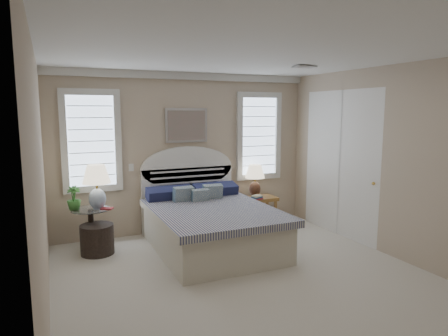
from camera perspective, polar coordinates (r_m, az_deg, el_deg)
floor at (r=5.00m, az=4.29°, el=-16.24°), size 4.50×5.00×0.01m
ceiling at (r=4.60m, az=4.66°, el=16.08°), size 4.50×5.00×0.01m
wall_back at (r=6.90m, az=-5.42°, el=2.19°), size 4.50×0.02×2.70m
wall_left at (r=4.07m, az=-24.69°, el=-2.70°), size 0.02×5.00×2.70m
wall_right at (r=6.00m, az=23.74°, el=0.64°), size 0.02×5.00×2.70m
crown_molding at (r=6.85m, az=-5.46°, el=12.96°), size 4.50×0.08×0.12m
hvac_vent at (r=5.90m, az=11.42°, el=14.00°), size 0.30×0.20×0.02m
switch_plate at (r=6.67m, az=-13.12°, el=0.08°), size 0.08×0.01×0.12m
window_left at (r=6.53m, az=-18.42°, el=3.68°), size 0.90×0.06×1.60m
window_right at (r=7.42m, az=4.95°, el=4.55°), size 0.90×0.06×1.60m
painting at (r=6.83m, az=-5.36°, el=6.08°), size 0.74×0.04×0.58m
closet_door at (r=6.87m, az=16.19°, el=0.62°), size 0.02×1.80×2.40m
bed at (r=6.11m, az=-2.17°, el=-7.77°), size 1.72×2.28×1.47m
side_table_left at (r=6.31m, az=-18.45°, el=-7.69°), size 0.56×0.56×0.63m
nightstand_right at (r=7.26m, az=5.40°, el=-5.23°), size 0.50×0.40×0.53m
floor_pot at (r=6.16m, az=-17.66°, el=-9.68°), size 0.61×0.61×0.43m
lamp_left at (r=6.14m, az=-17.74°, el=-1.88°), size 0.52×0.52×0.66m
lamp_right at (r=7.23m, az=4.44°, el=-1.26°), size 0.44×0.44×0.58m
potted_plant at (r=6.22m, az=-20.66°, el=-4.04°), size 0.20×0.20×0.35m
books_left at (r=6.14m, az=-16.38°, el=-5.58°), size 0.20×0.17×0.02m
books_right at (r=7.01m, az=4.72°, el=-4.20°), size 0.21×0.18×0.08m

